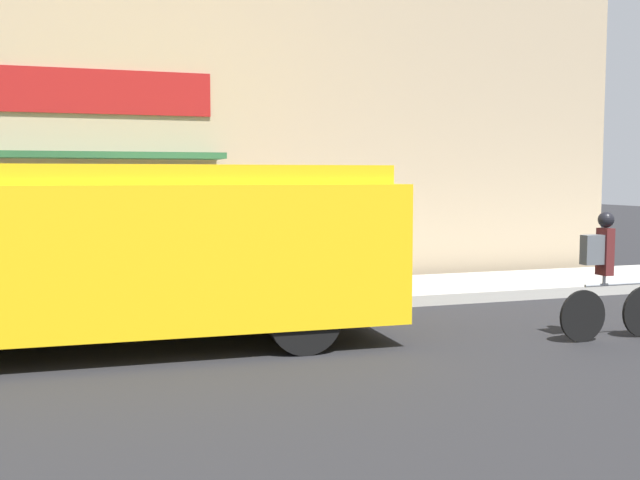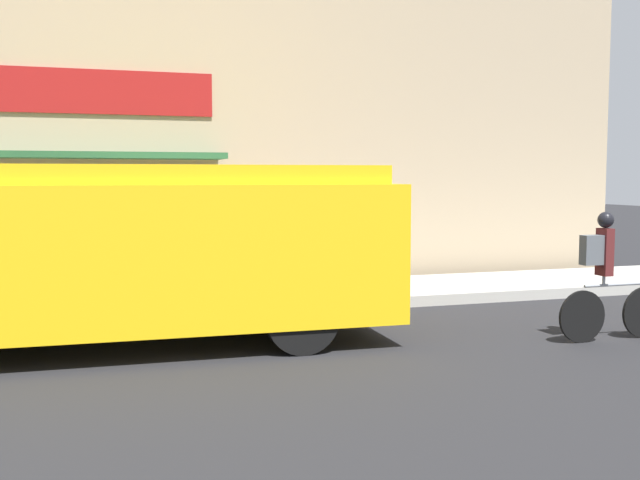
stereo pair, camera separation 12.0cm
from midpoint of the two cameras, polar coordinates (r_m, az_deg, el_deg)
ground_plane at (r=10.70m, az=-9.29°, el=-6.04°), size 70.00×70.00×0.00m
sidewalk at (r=11.78m, az=-10.10°, el=-4.62°), size 28.00×2.25×0.17m
storefront at (r=13.16m, az=-11.34°, el=8.69°), size 17.81×1.10×5.84m
school_bus at (r=9.14m, az=-13.01°, el=-0.86°), size 6.73×2.88×2.14m
cyclist at (r=9.81m, az=21.34°, el=-2.77°), size 1.57×0.20×1.59m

